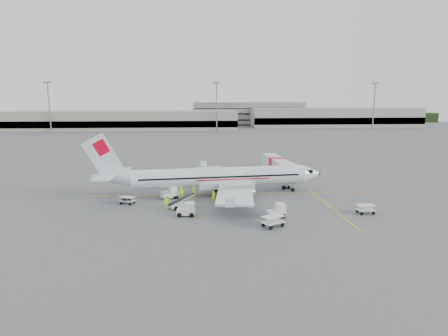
{
  "coord_description": "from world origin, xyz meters",
  "views": [
    {
      "loc": [
        -4.25,
        -56.53,
        14.61
      ],
      "look_at": [
        0.0,
        2.0,
        3.8
      ],
      "focal_mm": 30.0,
      "sensor_mm": 36.0,
      "label": 1
    }
  ],
  "objects_px": {
    "aircraft": "(220,164)",
    "tug_fore": "(276,211)",
    "belt_loader": "(183,199)",
    "tug_aft": "(169,193)",
    "jet_bridge": "(277,170)",
    "tug_mid": "(186,209)"
  },
  "relations": [
    {
      "from": "aircraft",
      "to": "tug_fore",
      "type": "height_order",
      "value": "aircraft"
    },
    {
      "from": "belt_loader",
      "to": "tug_aft",
      "type": "bearing_deg",
      "value": 90.12
    },
    {
      "from": "aircraft",
      "to": "jet_bridge",
      "type": "height_order",
      "value": "aircraft"
    },
    {
      "from": "jet_bridge",
      "to": "belt_loader",
      "type": "relative_size",
      "value": 3.68
    },
    {
      "from": "jet_bridge",
      "to": "belt_loader",
      "type": "bearing_deg",
      "value": -139.44
    },
    {
      "from": "belt_loader",
      "to": "tug_mid",
      "type": "bearing_deg",
      "value": -103.66
    },
    {
      "from": "aircraft",
      "to": "tug_mid",
      "type": "xyz_separation_m",
      "value": [
        -4.94,
        -10.31,
        -3.96
      ]
    },
    {
      "from": "aircraft",
      "to": "tug_aft",
      "type": "xyz_separation_m",
      "value": [
        -7.63,
        -1.71,
        -3.93
      ]
    },
    {
      "from": "belt_loader",
      "to": "tug_mid",
      "type": "height_order",
      "value": "belt_loader"
    },
    {
      "from": "aircraft",
      "to": "tug_fore",
      "type": "relative_size",
      "value": 15.38
    },
    {
      "from": "jet_bridge",
      "to": "tug_fore",
      "type": "relative_size",
      "value": 7.26
    },
    {
      "from": "belt_loader",
      "to": "tug_mid",
      "type": "xyz_separation_m",
      "value": [
        0.54,
        -3.46,
        -0.34
      ]
    },
    {
      "from": "tug_mid",
      "to": "aircraft",
      "type": "bearing_deg",
      "value": 69.62
    },
    {
      "from": "belt_loader",
      "to": "tug_aft",
      "type": "relative_size",
      "value": 1.91
    },
    {
      "from": "aircraft",
      "to": "belt_loader",
      "type": "relative_size",
      "value": 7.79
    },
    {
      "from": "jet_bridge",
      "to": "tug_aft",
      "type": "bearing_deg",
      "value": -153.66
    },
    {
      "from": "jet_bridge",
      "to": "aircraft",
      "type": "bearing_deg",
      "value": -144.2
    },
    {
      "from": "jet_bridge",
      "to": "belt_loader",
      "type": "xyz_separation_m",
      "value": [
        -16.23,
        -15.57,
        -0.95
      ]
    },
    {
      "from": "tug_mid",
      "to": "tug_fore",
      "type": "bearing_deg",
      "value": -2.29
    },
    {
      "from": "jet_bridge",
      "to": "tug_aft",
      "type": "distance_m",
      "value": 21.17
    },
    {
      "from": "jet_bridge",
      "to": "belt_loader",
      "type": "distance_m",
      "value": 22.52
    },
    {
      "from": "tug_mid",
      "to": "tug_aft",
      "type": "xyz_separation_m",
      "value": [
        -2.69,
        8.6,
        0.03
      ]
    }
  ]
}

